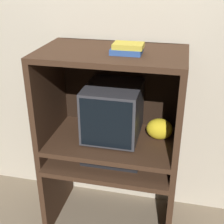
{
  "coord_description": "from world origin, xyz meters",
  "views": [
    {
      "loc": [
        0.44,
        -1.63,
        1.93
      ],
      "look_at": [
        0.0,
        0.29,
        0.99
      ],
      "focal_mm": 50.0,
      "sensor_mm": 36.0,
      "label": 1
    }
  ],
  "objects_px": {
    "crt_monitor": "(114,111)",
    "snack_bag": "(159,129)",
    "book_stack": "(127,49)",
    "keyboard": "(110,162)",
    "mouse": "(148,166)"
  },
  "relations": [
    {
      "from": "snack_bag",
      "to": "mouse",
      "type": "bearing_deg",
      "value": -104.32
    },
    {
      "from": "snack_bag",
      "to": "book_stack",
      "type": "xyz_separation_m",
      "value": [
        -0.22,
        -0.13,
        0.61
      ]
    },
    {
      "from": "book_stack",
      "to": "keyboard",
      "type": "bearing_deg",
      "value": -142.04
    },
    {
      "from": "crt_monitor",
      "to": "snack_bag",
      "type": "height_order",
      "value": "crt_monitor"
    },
    {
      "from": "crt_monitor",
      "to": "mouse",
      "type": "xyz_separation_m",
      "value": [
        0.28,
        -0.15,
        -0.33
      ]
    },
    {
      "from": "keyboard",
      "to": "mouse",
      "type": "height_order",
      "value": "same"
    },
    {
      "from": "crt_monitor",
      "to": "book_stack",
      "type": "xyz_separation_m",
      "value": [
        0.1,
        -0.09,
        0.48
      ]
    },
    {
      "from": "crt_monitor",
      "to": "snack_bag",
      "type": "relative_size",
      "value": 2.34
    },
    {
      "from": "keyboard",
      "to": "snack_bag",
      "type": "relative_size",
      "value": 2.17
    },
    {
      "from": "keyboard",
      "to": "crt_monitor",
      "type": "bearing_deg",
      "value": 94.02
    },
    {
      "from": "snack_bag",
      "to": "crt_monitor",
      "type": "bearing_deg",
      "value": -172.82
    },
    {
      "from": "keyboard",
      "to": "mouse",
      "type": "distance_m",
      "value": 0.27
    },
    {
      "from": "keyboard",
      "to": "mouse",
      "type": "bearing_deg",
      "value": 3.32
    },
    {
      "from": "keyboard",
      "to": "book_stack",
      "type": "xyz_separation_m",
      "value": [
        0.09,
        0.07,
        0.81
      ]
    },
    {
      "from": "crt_monitor",
      "to": "snack_bag",
      "type": "distance_m",
      "value": 0.36
    }
  ]
}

